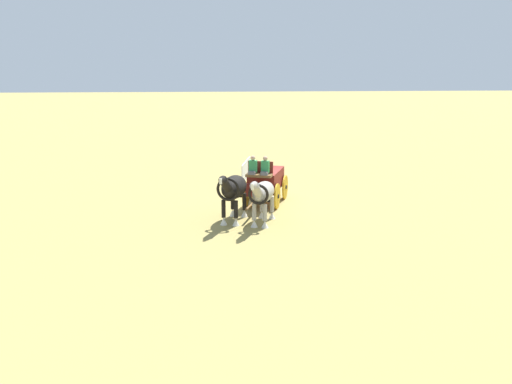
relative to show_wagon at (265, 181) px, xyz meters
The scene contains 5 objects.
ground_plane 1.15m from the show_wagon, 161.53° to the left, with size 220.00×220.00×0.00m, color #9E8C4C.
show_wagon is the anchor object (origin of this frame).
draft_horse_near 3.50m from the show_wagon, ahead, with size 2.99×1.46×2.17m.
draft_horse_off 3.48m from the show_wagon, 29.28° to the right, with size 2.99×1.57×2.34m.
sponsor_banner 5.97m from the show_wagon, behind, with size 3.20×0.06×1.10m, color silver.
Camera 1 is at (25.97, -2.70, 6.70)m, focal length 38.17 mm.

